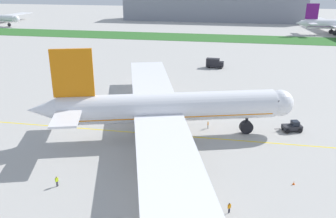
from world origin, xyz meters
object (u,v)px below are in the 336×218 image
(ground_crew_marshaller_front, at_px, (57,180))
(service_truck_baggage_loader, at_px, (214,63))
(airliner_foreground, at_px, (165,108))
(ground_crew_wingwalker_port, at_px, (229,207))
(pushback_tug, at_px, (293,127))
(traffic_cone_near_nose, at_px, (294,183))
(ground_crew_wingwalker_starboard, at_px, (208,124))

(ground_crew_marshaller_front, bearing_deg, service_truck_baggage_loader, 76.68)
(airliner_foreground, xyz_separation_m, service_truck_baggage_loader, (6.05, 58.81, -4.42))
(airliner_foreground, height_order, ground_crew_wingwalker_port, airliner_foreground)
(pushback_tug, distance_m, ground_crew_wingwalker_port, 32.54)
(pushback_tug, bearing_deg, traffic_cone_near_nose, -96.60)
(pushback_tug, bearing_deg, ground_crew_wingwalker_port, -111.85)
(ground_crew_wingwalker_port, bearing_deg, pushback_tug, 68.15)
(ground_crew_wingwalker_starboard, xyz_separation_m, traffic_cone_near_nose, (14.83, -19.34, -0.67))
(ground_crew_wingwalker_starboard, relative_size, service_truck_baggage_loader, 0.26)
(ground_crew_wingwalker_port, distance_m, service_truck_baggage_loader, 81.72)
(airliner_foreground, bearing_deg, ground_crew_marshaller_front, -121.66)
(ground_crew_wingwalker_starboard, distance_m, service_truck_baggage_loader, 53.06)
(ground_crew_wingwalker_port, bearing_deg, service_truck_baggage_loader, 95.08)
(ground_crew_wingwalker_port, xyz_separation_m, traffic_cone_near_nose, (9.66, 9.05, -0.68))
(service_truck_baggage_loader, bearing_deg, airliner_foreground, -95.88)
(ground_crew_wingwalker_starboard, relative_size, traffic_cone_near_nose, 2.70)
(pushback_tug, relative_size, ground_crew_wingwalker_starboard, 3.64)
(pushback_tug, bearing_deg, service_truck_baggage_loader, 110.71)
(airliner_foreground, xyz_separation_m, ground_crew_wingwalker_starboard, (8.12, 5.80, -5.18))
(ground_crew_wingwalker_port, distance_m, ground_crew_wingwalker_starboard, 28.85)
(airliner_foreground, relative_size, ground_crew_wingwalker_starboard, 51.29)
(pushback_tug, relative_size, service_truck_baggage_loader, 0.94)
(service_truck_baggage_loader, bearing_deg, traffic_cone_near_nose, -76.85)
(ground_crew_marshaller_front, xyz_separation_m, ground_crew_wingwalker_starboard, (20.89, 26.50, -0.08))
(traffic_cone_near_nose, bearing_deg, airliner_foreground, 149.46)
(pushback_tug, relative_size, traffic_cone_near_nose, 9.82)
(ground_crew_marshaller_front, distance_m, ground_crew_wingwalker_starboard, 33.74)
(ground_crew_wingwalker_port, relative_size, service_truck_baggage_loader, 0.26)
(pushback_tug, height_order, traffic_cone_near_nose, pushback_tug)
(pushback_tug, relative_size, ground_crew_marshaller_front, 3.35)
(ground_crew_wingwalker_starboard, bearing_deg, ground_crew_marshaller_front, -128.25)
(airliner_foreground, bearing_deg, pushback_tug, 16.69)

